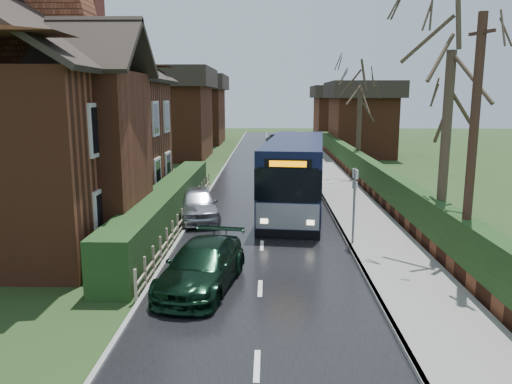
{
  "coord_description": "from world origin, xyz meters",
  "views": [
    {
      "loc": [
        0.19,
        -14.9,
        5.17
      ],
      "look_at": [
        -0.23,
        2.76,
        1.8
      ],
      "focal_mm": 35.0,
      "sensor_mm": 36.0,
      "label": 1
    }
  ],
  "objects_px": {
    "bus": "(295,175)",
    "car_silver": "(197,204)",
    "bus_stop_sign": "(354,195)",
    "car_green": "(202,266)",
    "brick_house": "(42,118)",
    "telegraph_pole": "(472,151)"
  },
  "relations": [
    {
      "from": "bus",
      "to": "car_silver",
      "type": "distance_m",
      "value": 4.96
    },
    {
      "from": "car_silver",
      "to": "bus_stop_sign",
      "type": "relative_size",
      "value": 1.47
    },
    {
      "from": "car_silver",
      "to": "car_green",
      "type": "bearing_deg",
      "value": -93.44
    },
    {
      "from": "car_silver",
      "to": "bus_stop_sign",
      "type": "distance_m",
      "value": 7.15
    },
    {
      "from": "brick_house",
      "to": "car_silver",
      "type": "relative_size",
      "value": 3.57
    },
    {
      "from": "car_silver",
      "to": "telegraph_pole",
      "type": "distance_m",
      "value": 11.46
    },
    {
      "from": "car_green",
      "to": "bus",
      "type": "bearing_deg",
      "value": 82.77
    },
    {
      "from": "car_green",
      "to": "bus_stop_sign",
      "type": "distance_m",
      "value": 6.37
    },
    {
      "from": "bus",
      "to": "telegraph_pole",
      "type": "bearing_deg",
      "value": -58.86
    },
    {
      "from": "brick_house",
      "to": "car_green",
      "type": "bearing_deg",
      "value": -43.17
    },
    {
      "from": "bus",
      "to": "car_green",
      "type": "distance_m",
      "value": 10.55
    },
    {
      "from": "car_green",
      "to": "bus_stop_sign",
      "type": "xyz_separation_m",
      "value": [
        4.8,
        4.01,
        1.21
      ]
    },
    {
      "from": "brick_house",
      "to": "car_green",
      "type": "relative_size",
      "value": 3.41
    },
    {
      "from": "bus_stop_sign",
      "to": "telegraph_pole",
      "type": "bearing_deg",
      "value": -62.21
    },
    {
      "from": "car_silver",
      "to": "bus",
      "type": "bearing_deg",
      "value": 16.11
    },
    {
      "from": "car_silver",
      "to": "telegraph_pole",
      "type": "bearing_deg",
      "value": -51.18
    },
    {
      "from": "brick_house",
      "to": "car_green",
      "type": "distance_m",
      "value": 10.48
    },
    {
      "from": "car_silver",
      "to": "bus_stop_sign",
      "type": "bearing_deg",
      "value": -44.02
    },
    {
      "from": "bus",
      "to": "telegraph_pole",
      "type": "height_order",
      "value": "telegraph_pole"
    },
    {
      "from": "bus",
      "to": "bus_stop_sign",
      "type": "xyz_separation_m",
      "value": [
        1.71,
        -6.03,
        0.21
      ]
    },
    {
      "from": "bus",
      "to": "car_green",
      "type": "xyz_separation_m",
      "value": [
        -3.09,
        -10.04,
        -0.99
      ]
    },
    {
      "from": "brick_house",
      "to": "bus",
      "type": "height_order",
      "value": "brick_house"
    }
  ]
}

